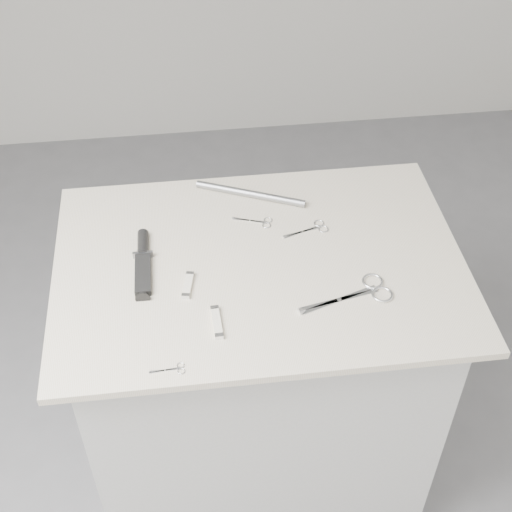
{
  "coord_description": "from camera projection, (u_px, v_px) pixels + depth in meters",
  "views": [
    {
      "loc": [
        -0.16,
        -1.25,
        2.12
      ],
      "look_at": [
        -0.01,
        0.02,
        0.92
      ],
      "focal_mm": 50.0,
      "sensor_mm": 36.0,
      "label": 1
    }
  ],
  "objects": [
    {
      "name": "embroidery_scissors_b",
      "position": [
        259.0,
        222.0,
        1.85
      ],
      "size": [
        0.1,
        0.06,
        0.0
      ],
      "rotation": [
        0.0,
        0.0,
        -0.32
      ],
      "color": "silver",
      "rests_on": "display_board"
    },
    {
      "name": "sheathed_knife",
      "position": [
        143.0,
        260.0,
        1.73
      ],
      "size": [
        0.05,
        0.22,
        0.03
      ],
      "rotation": [
        0.0,
        0.0,
        1.56
      ],
      "color": "black",
      "rests_on": "display_board"
    },
    {
      "name": "tiny_scissors",
      "position": [
        172.0,
        369.0,
        1.5
      ],
      "size": [
        0.07,
        0.03,
        0.0
      ],
      "rotation": [
        0.0,
        0.0,
        0.05
      ],
      "color": "silver",
      "rests_on": "display_board"
    },
    {
      "name": "pocket_knife_a",
      "position": [
        188.0,
        285.0,
        1.67
      ],
      "size": [
        0.03,
        0.08,
        0.01
      ],
      "rotation": [
        0.0,
        0.0,
        1.37
      ],
      "color": "white",
      "rests_on": "display_board"
    },
    {
      "name": "large_shears",
      "position": [
        364.0,
        292.0,
        1.66
      ],
      "size": [
        0.23,
        0.11,
        0.01
      ],
      "rotation": [
        0.0,
        0.0,
        0.26
      ],
      "color": "silver",
      "rests_on": "display_board"
    },
    {
      "name": "embroidery_scissors_a",
      "position": [
        313.0,
        229.0,
        1.83
      ],
      "size": [
        0.12,
        0.06,
        0.0
      ],
      "rotation": [
        0.0,
        0.0,
        0.29
      ],
      "color": "silver",
      "rests_on": "display_board"
    },
    {
      "name": "display_board",
      "position": [
        260.0,
        264.0,
        1.75
      ],
      "size": [
        1.0,
        0.7,
        0.02
      ],
      "primitive_type": "cube",
      "color": "beige",
      "rests_on": "plinth"
    },
    {
      "name": "metal_rail",
      "position": [
        250.0,
        194.0,
        1.92
      ],
      "size": [
        0.29,
        0.14,
        0.02
      ],
      "primitive_type": "cylinder",
      "rotation": [
        0.0,
        1.57,
        -0.41
      ],
      "color": "gray",
      "rests_on": "display_board"
    },
    {
      "name": "plinth",
      "position": [
        259.0,
        379.0,
        2.06
      ],
      "size": [
        0.9,
        0.6,
        0.9
      ],
      "primitive_type": "cube",
      "color": "beige",
      "rests_on": "ground"
    },
    {
      "name": "pocket_knife_b",
      "position": [
        217.0,
        322.0,
        1.59
      ],
      "size": [
        0.02,
        0.09,
        0.01
      ],
      "rotation": [
        0.0,
        0.0,
        1.61
      ],
      "color": "white",
      "rests_on": "display_board"
    },
    {
      "name": "ground",
      "position": [
        259.0,
        462.0,
        2.37
      ],
      "size": [
        4.0,
        4.0,
        0.01
      ],
      "primitive_type": "cube",
      "color": "slate",
      "rests_on": "ground"
    }
  ]
}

